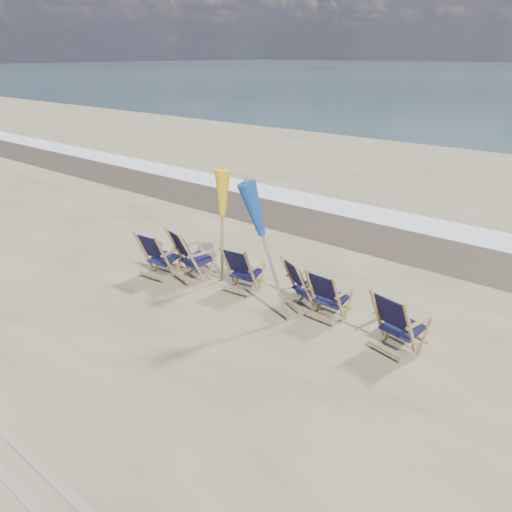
{
  "coord_description": "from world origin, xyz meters",
  "views": [
    {
      "loc": [
        5.02,
        -3.87,
        4.13
      ],
      "look_at": [
        0.0,
        2.2,
        0.9
      ],
      "focal_mm": 35.0,
      "sensor_mm": 36.0,
      "label": 1
    }
  ],
  "objects_px": {
    "beach_chair_0": "(164,258)",
    "beach_chair_1": "(191,260)",
    "umbrella_blue": "(270,213)",
    "beach_chair_2": "(251,273)",
    "umbrella_yellow": "(221,199)",
    "beach_chair_5": "(409,331)",
    "beach_chair_4": "(338,300)",
    "beach_chair_3": "(305,289)"
  },
  "relations": [
    {
      "from": "umbrella_yellow",
      "to": "beach_chair_0",
      "type": "bearing_deg",
      "value": -135.07
    },
    {
      "from": "umbrella_blue",
      "to": "beach_chair_4",
      "type": "bearing_deg",
      "value": 31.51
    },
    {
      "from": "beach_chair_2",
      "to": "beach_chair_3",
      "type": "distance_m",
      "value": 1.1
    },
    {
      "from": "beach_chair_4",
      "to": "umbrella_yellow",
      "type": "relative_size",
      "value": 0.43
    },
    {
      "from": "umbrella_yellow",
      "to": "beach_chair_3",
      "type": "bearing_deg",
      "value": -3.55
    },
    {
      "from": "beach_chair_2",
      "to": "umbrella_blue",
      "type": "bearing_deg",
      "value": 142.32
    },
    {
      "from": "umbrella_blue",
      "to": "beach_chair_2",
      "type": "bearing_deg",
      "value": 149.03
    },
    {
      "from": "beach_chair_1",
      "to": "beach_chair_2",
      "type": "relative_size",
      "value": 1.13
    },
    {
      "from": "beach_chair_0",
      "to": "beach_chair_5",
      "type": "xyz_separation_m",
      "value": [
        4.72,
        0.4,
        0.01
      ]
    },
    {
      "from": "beach_chair_1",
      "to": "beach_chair_3",
      "type": "distance_m",
      "value": 2.32
    },
    {
      "from": "beach_chair_0",
      "to": "beach_chair_5",
      "type": "relative_size",
      "value": 0.97
    },
    {
      "from": "beach_chair_0",
      "to": "beach_chair_3",
      "type": "xyz_separation_m",
      "value": [
        2.78,
        0.66,
        -0.04
      ]
    },
    {
      "from": "beach_chair_1",
      "to": "umbrella_yellow",
      "type": "height_order",
      "value": "umbrella_yellow"
    },
    {
      "from": "beach_chair_4",
      "to": "umbrella_blue",
      "type": "distance_m",
      "value": 1.78
    },
    {
      "from": "umbrella_yellow",
      "to": "umbrella_blue",
      "type": "xyz_separation_m",
      "value": [
        1.69,
        -0.7,
        0.24
      ]
    },
    {
      "from": "beach_chair_2",
      "to": "beach_chair_4",
      "type": "bearing_deg",
      "value": 176.35
    },
    {
      "from": "beach_chair_1",
      "to": "beach_chair_4",
      "type": "bearing_deg",
      "value": -156.64
    },
    {
      "from": "beach_chair_4",
      "to": "beach_chair_3",
      "type": "bearing_deg",
      "value": 0.99
    },
    {
      "from": "beach_chair_4",
      "to": "umbrella_yellow",
      "type": "distance_m",
      "value": 2.87
    },
    {
      "from": "beach_chair_1",
      "to": "beach_chair_5",
      "type": "distance_m",
      "value": 4.22
    },
    {
      "from": "beach_chair_3",
      "to": "beach_chair_4",
      "type": "bearing_deg",
      "value": -156.08
    },
    {
      "from": "beach_chair_1",
      "to": "umbrella_blue",
      "type": "height_order",
      "value": "umbrella_blue"
    },
    {
      "from": "beach_chair_1",
      "to": "beach_chair_5",
      "type": "xyz_separation_m",
      "value": [
        4.22,
        0.17,
        -0.02
      ]
    },
    {
      "from": "beach_chair_5",
      "to": "beach_chair_3",
      "type": "bearing_deg",
      "value": 4.37
    },
    {
      "from": "beach_chair_2",
      "to": "beach_chair_3",
      "type": "xyz_separation_m",
      "value": [
        1.1,
        0.1,
        -0.01
      ]
    },
    {
      "from": "beach_chair_0",
      "to": "umbrella_yellow",
      "type": "height_order",
      "value": "umbrella_yellow"
    },
    {
      "from": "beach_chair_0",
      "to": "beach_chair_4",
      "type": "bearing_deg",
      "value": -174.36
    },
    {
      "from": "beach_chair_0",
      "to": "beach_chair_1",
      "type": "height_order",
      "value": "beach_chair_1"
    },
    {
      "from": "beach_chair_1",
      "to": "umbrella_yellow",
      "type": "distance_m",
      "value": 1.26
    },
    {
      "from": "beach_chair_3",
      "to": "beach_chair_0",
      "type": "bearing_deg",
      "value": 37.59
    },
    {
      "from": "beach_chair_5",
      "to": "umbrella_blue",
      "type": "bearing_deg",
      "value": 19.99
    },
    {
      "from": "beach_chair_0",
      "to": "beach_chair_1",
      "type": "bearing_deg",
      "value": -161.15
    },
    {
      "from": "beach_chair_2",
      "to": "beach_chair_5",
      "type": "relative_size",
      "value": 0.92
    },
    {
      "from": "beach_chair_5",
      "to": "beach_chair_0",
      "type": "bearing_deg",
      "value": 16.88
    },
    {
      "from": "beach_chair_4",
      "to": "beach_chair_5",
      "type": "bearing_deg",
      "value": 170.1
    },
    {
      "from": "beach_chair_0",
      "to": "umbrella_blue",
      "type": "xyz_separation_m",
      "value": [
        2.48,
        0.09,
        1.37
      ]
    },
    {
      "from": "beach_chair_3",
      "to": "beach_chair_2",
      "type": "bearing_deg",
      "value": 29.14
    },
    {
      "from": "beach_chair_1",
      "to": "beach_chair_5",
      "type": "bearing_deg",
      "value": -162.74
    },
    {
      "from": "beach_chair_0",
      "to": "beach_chair_3",
      "type": "bearing_deg",
      "value": -171.9
    },
    {
      "from": "umbrella_yellow",
      "to": "umbrella_blue",
      "type": "height_order",
      "value": "umbrella_blue"
    },
    {
      "from": "beach_chair_1",
      "to": "beach_chair_2",
      "type": "height_order",
      "value": "beach_chair_1"
    },
    {
      "from": "beach_chair_3",
      "to": "beach_chair_5",
      "type": "height_order",
      "value": "beach_chair_5"
    }
  ]
}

